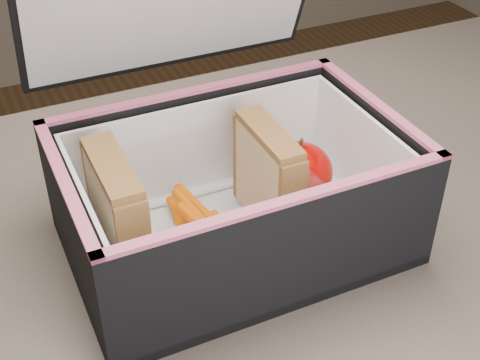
% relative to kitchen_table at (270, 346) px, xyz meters
% --- Properties ---
extents(kitchen_table, '(1.20, 0.80, 0.75)m').
position_rel_kitchen_table_xyz_m(kitchen_table, '(0.00, 0.00, 0.00)').
color(kitchen_table, brown).
rests_on(kitchen_table, ground).
extents(lunch_bag, '(0.30, 0.27, 0.30)m').
position_rel_kitchen_table_xyz_m(lunch_bag, '(-0.01, 0.06, 0.16)').
color(lunch_bag, black).
rests_on(lunch_bag, kitchen_table).
extents(plastic_tub, '(0.19, 0.13, 0.08)m').
position_rel_kitchen_table_xyz_m(plastic_tub, '(-0.05, 0.06, 0.14)').
color(plastic_tub, white).
rests_on(plastic_tub, lunch_bag).
extents(sandwich_left, '(0.03, 0.10, 0.11)m').
position_rel_kitchen_table_xyz_m(sandwich_left, '(-0.12, 0.06, 0.16)').
color(sandwich_left, tan).
rests_on(sandwich_left, plastic_tub).
extents(sandwich_right, '(0.03, 0.09, 0.10)m').
position_rel_kitchen_table_xyz_m(sandwich_right, '(0.02, 0.06, 0.16)').
color(sandwich_right, tan).
rests_on(sandwich_right, plastic_tub).
extents(carrot_sticks, '(0.04, 0.14, 0.03)m').
position_rel_kitchen_table_xyz_m(carrot_sticks, '(-0.05, 0.05, 0.12)').
color(carrot_sticks, '#DF3C04').
rests_on(carrot_sticks, plastic_tub).
extents(paper_napkin, '(0.08, 0.08, 0.01)m').
position_rel_kitchen_table_xyz_m(paper_napkin, '(0.07, 0.07, 0.11)').
color(paper_napkin, white).
rests_on(paper_napkin, lunch_bag).
extents(red_apple, '(0.08, 0.08, 0.07)m').
position_rel_kitchen_table_xyz_m(red_apple, '(0.07, 0.07, 0.14)').
color(red_apple, '#920300').
rests_on(red_apple, paper_napkin).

